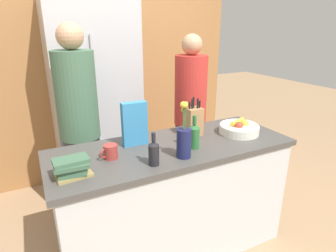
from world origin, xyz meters
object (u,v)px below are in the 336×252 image
at_px(cereal_box, 135,124).
at_px(book_stack, 72,167).
at_px(refrigerator, 95,99).
at_px(person_at_sink, 79,120).
at_px(bottle_oil, 154,152).
at_px(fruit_bowl, 239,128).
at_px(flower_vase, 184,140).
at_px(person_in_blue, 190,110).
at_px(knife_block, 194,121).
at_px(bottle_vinegar, 194,135).
at_px(coffee_mug, 110,151).

distance_m(cereal_box, book_stack, 0.55).
relative_size(refrigerator, person_at_sink, 1.15).
xyz_separation_m(bottle_oil, person_at_sink, (-0.29, 0.83, 0.01)).
distance_m(fruit_bowl, book_stack, 1.29).
xyz_separation_m(flower_vase, person_in_blue, (0.54, 0.82, -0.08)).
relative_size(knife_block, cereal_box, 0.96).
distance_m(flower_vase, bottle_vinegar, 0.17).
distance_m(refrigerator, bottle_vinegar, 1.35).
bearing_deg(bottle_vinegar, bottle_oil, -162.61).
height_order(bottle_oil, person_at_sink, person_at_sink).
height_order(refrigerator, book_stack, refrigerator).
distance_m(knife_block, bottle_oil, 0.58).
bearing_deg(bottle_vinegar, book_stack, -177.92).
relative_size(fruit_bowl, bottle_vinegar, 1.32).
relative_size(fruit_bowl, cereal_box, 0.99).
xyz_separation_m(bottle_vinegar, person_at_sink, (-0.64, 0.71, -0.00)).
xyz_separation_m(coffee_mug, bottle_oil, (0.21, -0.21, 0.04)).
relative_size(bottle_oil, person_in_blue, 0.13).
xyz_separation_m(knife_block, person_in_blue, (0.28, 0.51, -0.08)).
bearing_deg(book_stack, flower_vase, -5.54).
bearing_deg(person_in_blue, fruit_bowl, -83.23).
relative_size(cereal_box, person_in_blue, 0.19).
relative_size(fruit_bowl, book_stack, 1.49).
bearing_deg(book_stack, coffee_mug, 27.19).
xyz_separation_m(cereal_box, coffee_mug, (-0.22, -0.13, -0.11)).
xyz_separation_m(bottle_vinegar, person_in_blue, (0.41, 0.72, -0.06)).
xyz_separation_m(flower_vase, book_stack, (-0.68, 0.07, -0.06)).
bearing_deg(book_stack, person_at_sink, 76.62).
height_order(fruit_bowl, person_in_blue, person_in_blue).
bearing_deg(refrigerator, book_stack, -108.53).
distance_m(refrigerator, book_stack, 1.40).
bearing_deg(cereal_box, fruit_bowl, -10.90).
relative_size(knife_block, person_at_sink, 0.17).
bearing_deg(knife_block, person_in_blue, 61.47).
distance_m(fruit_bowl, knife_block, 0.37).
bearing_deg(cereal_box, bottle_oil, -91.39).
distance_m(flower_vase, person_in_blue, 0.99).
distance_m(bottle_oil, person_in_blue, 1.13).
xyz_separation_m(fruit_bowl, flower_vase, (-0.61, -0.17, 0.07)).
distance_m(knife_block, flower_vase, 0.40).
relative_size(bottle_oil, person_at_sink, 0.12).
height_order(flower_vase, person_at_sink, person_at_sink).
bearing_deg(person_at_sink, bottle_oil, -86.72).
bearing_deg(bottle_oil, coffee_mug, 134.99).
bearing_deg(bottle_oil, refrigerator, 90.97).
relative_size(coffee_mug, bottle_vinegar, 0.53).
height_order(fruit_bowl, flower_vase, flower_vase).
distance_m(book_stack, bottle_oil, 0.47).
relative_size(flower_vase, person_at_sink, 0.22).
bearing_deg(bottle_oil, fruit_bowl, 12.97).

